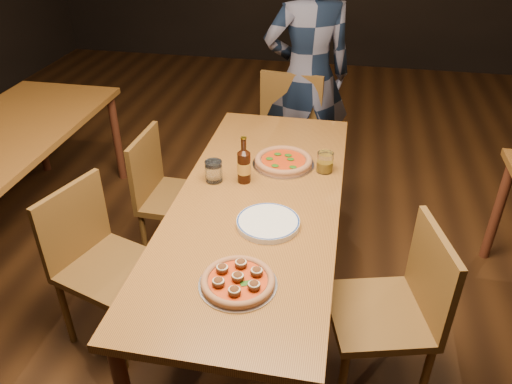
% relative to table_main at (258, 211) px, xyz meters
% --- Properties ---
extents(ground, '(9.00, 9.00, 0.00)m').
position_rel_table_main_xyz_m(ground, '(0.00, 0.00, -0.68)').
color(ground, black).
extents(table_main, '(0.80, 2.00, 0.75)m').
position_rel_table_main_xyz_m(table_main, '(0.00, 0.00, 0.00)').
color(table_main, brown).
rests_on(table_main, ground).
extents(chair_main_nw, '(0.53, 0.53, 0.89)m').
position_rel_table_main_xyz_m(chair_main_nw, '(-0.69, -0.30, -0.23)').
color(chair_main_nw, brown).
rests_on(chair_main_nw, ground).
extents(chair_main_sw, '(0.42, 0.42, 0.88)m').
position_rel_table_main_xyz_m(chair_main_sw, '(-0.56, 0.39, -0.24)').
color(chair_main_sw, brown).
rests_on(chair_main_sw, ground).
extents(chair_main_e, '(0.52, 0.52, 0.92)m').
position_rel_table_main_xyz_m(chair_main_e, '(0.61, -0.37, -0.22)').
color(chair_main_e, brown).
rests_on(chair_main_e, ground).
extents(chair_end, '(0.50, 0.50, 0.97)m').
position_rel_table_main_xyz_m(chair_end, '(-0.04, 1.13, -0.19)').
color(chair_end, brown).
rests_on(chair_end, ground).
extents(pizza_meatball, '(0.31, 0.31, 0.06)m').
position_rel_table_main_xyz_m(pizza_meatball, '(0.04, -0.61, 0.09)').
color(pizza_meatball, '#B7B7BF').
rests_on(pizza_meatball, table_main).
extents(pizza_margherita, '(0.34, 0.34, 0.04)m').
position_rel_table_main_xyz_m(pizza_margherita, '(0.07, 0.36, 0.09)').
color(pizza_margherita, '#B7B7BF').
rests_on(pizza_margherita, table_main).
extents(plate_stack, '(0.29, 0.29, 0.03)m').
position_rel_table_main_xyz_m(plate_stack, '(0.09, -0.21, 0.09)').
color(plate_stack, white).
rests_on(plate_stack, table_main).
extents(beer_bottle, '(0.07, 0.07, 0.25)m').
position_rel_table_main_xyz_m(beer_bottle, '(-0.10, 0.15, 0.16)').
color(beer_bottle, black).
rests_on(beer_bottle, table_main).
extents(water_glass, '(0.09, 0.09, 0.11)m').
position_rel_table_main_xyz_m(water_glass, '(-0.26, 0.13, 0.13)').
color(water_glass, white).
rests_on(water_glass, table_main).
extents(amber_glass, '(0.09, 0.09, 0.11)m').
position_rel_table_main_xyz_m(amber_glass, '(0.30, 0.33, 0.13)').
color(amber_glass, '#A37612').
rests_on(amber_glass, table_main).
extents(diner, '(0.75, 0.61, 1.76)m').
position_rel_table_main_xyz_m(diner, '(0.09, 1.43, 0.20)').
color(diner, black).
rests_on(diner, ground).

